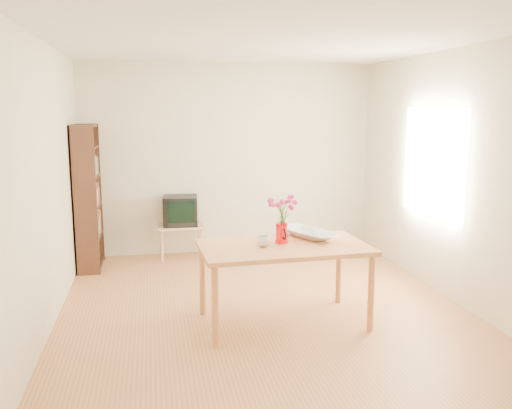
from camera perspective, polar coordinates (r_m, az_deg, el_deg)
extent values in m
plane|color=#A26639|center=(5.63, 0.59, -10.61)|extent=(4.50, 4.50, 0.00)
plane|color=white|center=(5.30, 0.65, 16.71)|extent=(4.50, 4.50, 0.00)
plane|color=beige|center=(7.51, -2.85, 4.80)|extent=(4.00, 0.00, 4.00)
plane|color=beige|center=(3.17, 8.85, -2.53)|extent=(4.00, 0.00, 4.00)
plane|color=beige|center=(5.29, -21.14, 1.93)|extent=(0.00, 4.50, 4.50)
plane|color=beige|center=(6.04, 19.58, 2.95)|extent=(0.00, 4.50, 4.50)
plane|color=white|center=(6.28, 18.09, 4.20)|extent=(0.00, 1.30, 1.30)
cube|color=#B76F3F|center=(5.00, 2.93, -4.51)|extent=(1.57, 0.94, 0.04)
cylinder|color=#B76F3F|center=(4.61, -4.34, -10.69)|extent=(0.06, 0.06, 0.71)
cylinder|color=#B76F3F|center=(5.01, 12.01, -9.14)|extent=(0.06, 0.06, 0.71)
cylinder|color=#B76F3F|center=(5.31, -5.68, -7.86)|extent=(0.06, 0.06, 0.71)
cylinder|color=#B76F3F|center=(5.67, 8.70, -6.78)|extent=(0.06, 0.06, 0.71)
cube|color=tan|center=(7.30, -7.93, -2.24)|extent=(0.60, 0.45, 0.03)
cylinder|color=tan|center=(7.17, -9.88, -4.41)|extent=(0.04, 0.04, 0.43)
cylinder|color=tan|center=(7.19, -5.73, -4.26)|extent=(0.04, 0.04, 0.43)
cylinder|color=tan|center=(7.52, -9.94, -3.72)|extent=(0.04, 0.04, 0.43)
cylinder|color=tan|center=(7.55, -5.99, -3.58)|extent=(0.04, 0.04, 0.43)
cube|color=black|center=(6.71, -17.61, 0.26)|extent=(0.28, 0.02, 1.80)
cube|color=black|center=(7.37, -17.03, 1.13)|extent=(0.28, 0.03, 1.80)
cube|color=black|center=(7.05, -18.37, 0.68)|extent=(0.02, 0.70, 1.80)
cube|color=black|center=(7.22, -16.95, -6.04)|extent=(0.27, 0.65, 0.02)
cube|color=black|center=(7.13, -17.10, -3.25)|extent=(0.27, 0.65, 0.02)
cube|color=black|center=(7.06, -17.25, -0.25)|extent=(0.27, 0.65, 0.02)
cube|color=black|center=(7.00, -17.42, 2.81)|extent=(0.27, 0.65, 0.02)
cube|color=black|center=(6.97, -17.57, 5.75)|extent=(0.27, 0.65, 0.02)
cube|color=black|center=(6.96, -17.68, 7.88)|extent=(0.27, 0.65, 0.02)
cylinder|color=red|center=(5.06, 2.73, -3.06)|extent=(0.11, 0.11, 0.18)
cylinder|color=red|center=(5.07, 2.72, -3.91)|extent=(0.13, 0.13, 0.02)
cylinder|color=red|center=(5.04, 2.74, -2.04)|extent=(0.11, 0.11, 0.01)
cone|color=red|center=(5.00, 2.83, -2.42)|extent=(0.05, 0.07, 0.06)
torus|color=black|center=(5.12, 2.60, -2.80)|extent=(0.02, 0.10, 0.10)
imported|color=white|center=(4.92, 0.79, -3.89)|extent=(0.17, 0.17, 0.10)
imported|color=white|center=(5.27, 5.58, -1.23)|extent=(0.59, 0.59, 0.42)
imported|color=white|center=(5.26, 5.16, -1.70)|extent=(0.10, 0.10, 0.06)
imported|color=white|center=(5.31, 5.98, -1.62)|extent=(0.08, 0.08, 0.06)
cube|color=black|center=(7.26, -7.97, -0.63)|extent=(0.47, 0.44, 0.39)
cube|color=black|center=(7.33, -8.00, -0.37)|extent=(0.33, 0.25, 0.27)
cube|color=black|center=(7.05, -7.88, -0.78)|extent=(0.35, 0.04, 0.27)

